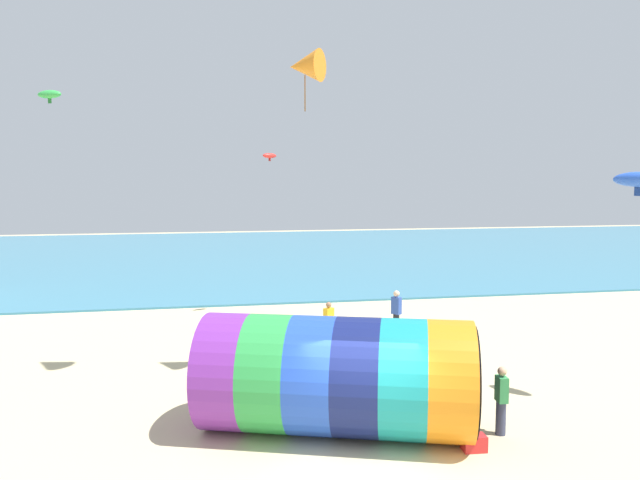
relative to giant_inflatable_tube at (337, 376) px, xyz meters
The scene contains 11 objects.
ground_plane 2.47m from the giant_inflatable_tube, 83.40° to the right, with size 120.00×120.00×0.00m, color #CCBA8C.
sea 35.42m from the giant_inflatable_tube, 89.62° to the left, with size 120.00×40.00×0.10m, color teal.
giant_inflatable_tube is the anchor object (origin of this frame).
kite_handler 3.94m from the giant_inflatable_tube, 12.12° to the right, with size 0.26×0.38×1.66m.
kite_orange_delta 8.96m from the giant_inflatable_tube, 90.67° to the left, with size 1.33×1.32×1.78m.
kite_green_parafoil 13.28m from the giant_inflatable_tube, 135.27° to the left, with size 0.93×0.68×0.47m.
kite_blue_parafoil 9.46m from the giant_inflatable_tube, ahead, with size 1.13×1.29×0.64m.
kite_red_parafoil 14.43m from the giant_inflatable_tube, 90.42° to the left, with size 0.76×0.59×0.39m.
bystander_near_water 8.12m from the giant_inflatable_tube, 79.70° to the left, with size 0.42×0.38×1.56m.
bystander_mid_beach 9.52m from the giant_inflatable_tube, 63.65° to the left, with size 0.39×0.42×1.80m.
cooler_box 3.42m from the giant_inflatable_tube, 28.55° to the right, with size 0.52×0.36×0.36m, color red.
Camera 1 is at (-3.35, -12.03, 6.07)m, focal length 35.00 mm.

